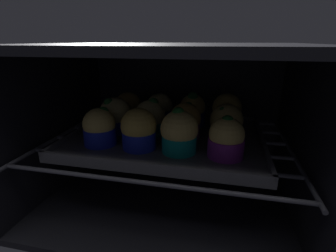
{
  "coord_description": "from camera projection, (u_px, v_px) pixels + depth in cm",
  "views": [
    {
      "loc": [
        12.26,
        -32.35,
        36.16
      ],
      "look_at": [
        0.0,
        21.85,
        17.37
      ],
      "focal_mm": 27.16,
      "sensor_mm": 36.0,
      "label": 1
    }
  ],
  "objects": [
    {
      "name": "oven_cavity",
      "position": [
        172.0,
        122.0,
        0.63
      ],
      "size": [
        59.0,
        47.0,
        37.0
      ],
      "color": "black",
      "rests_on": "ground"
    },
    {
      "name": "oven_rack",
      "position": [
        168.0,
        141.0,
        0.6
      ],
      "size": [
        54.8,
        42.0,
        0.8
      ],
      "color": "#51515B",
      "rests_on": "oven_cavity"
    },
    {
      "name": "baking_tray",
      "position": [
        168.0,
        137.0,
        0.6
      ],
      "size": [
        42.55,
        33.96,
        2.2
      ],
      "color": "#4C4C51",
      "rests_on": "oven_rack"
    },
    {
      "name": "muffin_row0_col0",
      "position": [
        100.0,
        128.0,
        0.53
      ],
      "size": [
        6.82,
        6.82,
        7.99
      ],
      "color": "#1928B7",
      "rests_on": "baking_tray"
    },
    {
      "name": "muffin_row0_col1",
      "position": [
        139.0,
        130.0,
        0.51
      ],
      "size": [
        7.22,
        7.22,
        8.37
      ],
      "color": "#1928B7",
      "rests_on": "baking_tray"
    },
    {
      "name": "muffin_row0_col2",
      "position": [
        179.0,
        133.0,
        0.49
      ],
      "size": [
        7.36,
        7.36,
        9.06
      ],
      "color": "#0C8C84",
      "rests_on": "baking_tray"
    },
    {
      "name": "muffin_row0_col3",
      "position": [
        226.0,
        139.0,
        0.47
      ],
      "size": [
        6.82,
        6.82,
        8.13
      ],
      "color": "#7A238C",
      "rests_on": "baking_tray"
    },
    {
      "name": "muffin_row1_col0",
      "position": [
        116.0,
        116.0,
        0.6
      ],
      "size": [
        7.5,
        7.5,
        8.47
      ],
      "color": "#1928B7",
      "rests_on": "baking_tray"
    },
    {
      "name": "muffin_row1_col1",
      "position": [
        150.0,
        119.0,
        0.59
      ],
      "size": [
        7.29,
        7.29,
        8.5
      ],
      "color": "#0C8C84",
      "rests_on": "baking_tray"
    },
    {
      "name": "muffin_row1_col2",
      "position": [
        185.0,
        121.0,
        0.57
      ],
      "size": [
        7.09,
        7.09,
        8.0
      ],
      "color": "#7A238C",
      "rests_on": "baking_tray"
    },
    {
      "name": "muffin_row1_col3",
      "position": [
        226.0,
        123.0,
        0.56
      ],
      "size": [
        7.23,
        7.23,
        7.97
      ],
      "color": "silver",
      "rests_on": "baking_tray"
    },
    {
      "name": "muffin_row2_col0",
      "position": [
        128.0,
        108.0,
        0.69
      ],
      "size": [
        7.07,
        7.07,
        7.83
      ],
      "color": "red",
      "rests_on": "baking_tray"
    },
    {
      "name": "muffin_row2_col1",
      "position": [
        159.0,
        110.0,
        0.67
      ],
      "size": [
        7.0,
        7.0,
        7.83
      ],
      "color": "#1928B7",
      "rests_on": "baking_tray"
    },
    {
      "name": "muffin_row2_col2",
      "position": [
        192.0,
        111.0,
        0.65
      ],
      "size": [
        6.82,
        6.82,
        8.85
      ],
      "color": "#1928B7",
      "rests_on": "baking_tray"
    },
    {
      "name": "muffin_row2_col3",
      "position": [
        227.0,
        112.0,
        0.63
      ],
      "size": [
        7.27,
        7.27,
        8.62
      ],
      "color": "red",
      "rests_on": "baking_tray"
    }
  ]
}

